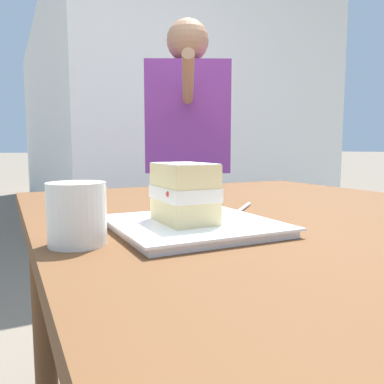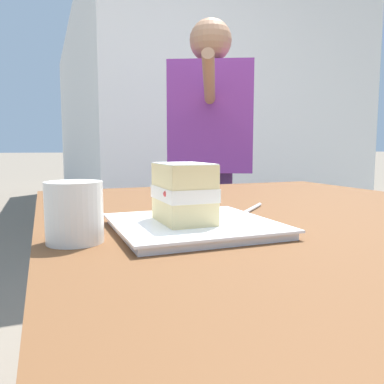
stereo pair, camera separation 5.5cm
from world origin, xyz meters
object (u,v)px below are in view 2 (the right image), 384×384
object	(u,v)px
cake_slice	(184,193)
coffee_cup	(74,211)
dessert_plate	(192,225)
diner_person	(210,123)
patio_table	(319,264)
dessert_fork	(249,210)

from	to	relation	value
cake_slice	coffee_cup	xyz separation A→B (m)	(-0.01, 0.17, -0.02)
dessert_plate	diner_person	world-z (taller)	diner_person
dessert_plate	cake_slice	size ratio (longest dim) A/B	2.20
coffee_cup	diner_person	xyz separation A→B (m)	(1.18, -0.74, 0.21)
cake_slice	dessert_plate	bearing A→B (deg)	-74.18
cake_slice	patio_table	bearing A→B (deg)	-89.79
patio_table	dessert_plate	world-z (taller)	dessert_plate
dessert_plate	dessert_fork	world-z (taller)	dessert_plate
dessert_plate	coffee_cup	bearing A→B (deg)	95.19
patio_table	dessert_plate	bearing A→B (deg)	89.23
patio_table	dessert_plate	size ratio (longest dim) A/B	5.66
patio_table	cake_slice	xyz separation A→B (m)	(-0.00, 0.28, 0.15)
dessert_fork	diner_person	world-z (taller)	diner_person
patio_table	diner_person	xyz separation A→B (m)	(1.17, -0.28, 0.35)
patio_table	diner_person	bearing A→B (deg)	-13.66
patio_table	coffee_cup	bearing A→B (deg)	91.73
dessert_fork	coffee_cup	world-z (taller)	coffee_cup
coffee_cup	diner_person	size ratio (longest dim) A/B	0.06
dessert_fork	diner_person	bearing A→B (deg)	-19.52
dessert_fork	diner_person	size ratio (longest dim) A/B	0.09
dessert_plate	diner_person	distance (m)	1.31
patio_table	cake_slice	distance (m)	0.32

